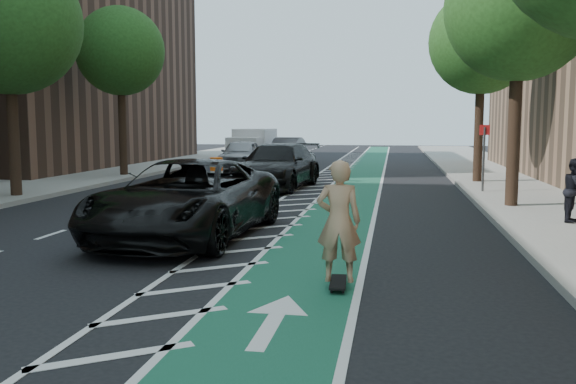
% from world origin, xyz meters
% --- Properties ---
extents(ground, '(120.00, 120.00, 0.00)m').
position_xyz_m(ground, '(0.00, 0.00, 0.00)').
color(ground, black).
rests_on(ground, ground).
extents(bike_lane, '(2.00, 90.00, 0.01)m').
position_xyz_m(bike_lane, '(3.00, 10.00, 0.01)').
color(bike_lane, '#175137').
rests_on(bike_lane, ground).
extents(buffer_strip, '(1.40, 90.00, 0.01)m').
position_xyz_m(buffer_strip, '(1.50, 10.00, 0.01)').
color(buffer_strip, silver).
rests_on(buffer_strip, ground).
extents(sidewalk_right, '(5.00, 90.00, 0.15)m').
position_xyz_m(sidewalk_right, '(9.50, 10.00, 0.07)').
color(sidewalk_right, gray).
rests_on(sidewalk_right, ground).
extents(sidewalk_left, '(5.00, 90.00, 0.15)m').
position_xyz_m(sidewalk_left, '(-9.50, 10.00, 0.07)').
color(sidewalk_left, gray).
rests_on(sidewalk_left, ground).
extents(curb_right, '(0.12, 90.00, 0.16)m').
position_xyz_m(curb_right, '(7.05, 10.00, 0.08)').
color(curb_right, gray).
rests_on(curb_right, ground).
extents(curb_left, '(0.12, 90.00, 0.16)m').
position_xyz_m(curb_left, '(-7.05, 10.00, 0.08)').
color(curb_left, gray).
rests_on(curb_left, ground).
extents(building_left_far, '(14.00, 22.00, 18.00)m').
position_xyz_m(building_left_far, '(-17.50, 24.00, 9.00)').
color(building_left_far, brown).
rests_on(building_left_far, ground).
extents(tree_r_c, '(4.20, 4.20, 7.90)m').
position_xyz_m(tree_r_c, '(7.90, 8.00, 5.77)').
color(tree_r_c, '#382619').
rests_on(tree_r_c, ground).
extents(tree_l_c, '(4.20, 4.20, 7.90)m').
position_xyz_m(tree_l_c, '(-7.90, 8.00, 5.77)').
color(tree_l_c, '#382619').
rests_on(tree_l_c, ground).
extents(tree_r_d, '(4.20, 4.20, 7.90)m').
position_xyz_m(tree_r_d, '(7.90, 16.00, 5.77)').
color(tree_r_d, '#382619').
rests_on(tree_r_d, ground).
extents(tree_l_d, '(4.20, 4.20, 7.90)m').
position_xyz_m(tree_l_d, '(-7.90, 16.00, 5.77)').
color(tree_l_d, '#382619').
rests_on(tree_l_d, ground).
extents(sign_post, '(0.35, 0.08, 2.47)m').
position_xyz_m(sign_post, '(7.60, 12.00, 1.35)').
color(sign_post, '#4C4C4C').
rests_on(sign_post, ground).
extents(skateboard, '(0.29, 0.88, 0.12)m').
position_xyz_m(skateboard, '(3.68, -0.99, 0.09)').
color(skateboard, black).
rests_on(skateboard, ground).
extents(skateboarder, '(0.71, 0.48, 1.88)m').
position_xyz_m(skateboarder, '(3.68, -0.99, 1.06)').
color(skateboarder, tan).
rests_on(skateboarder, skateboard).
extents(suv_near, '(3.25, 6.41, 1.74)m').
position_xyz_m(suv_near, '(0.00, 2.65, 0.87)').
color(suv_near, black).
rests_on(suv_near, ground).
extents(suv_far, '(3.05, 6.21, 1.74)m').
position_xyz_m(suv_far, '(0.00, 13.14, 0.87)').
color(suv_far, black).
rests_on(suv_far, ground).
extents(car_silver, '(2.12, 4.89, 1.64)m').
position_xyz_m(car_silver, '(-3.70, 22.05, 0.82)').
color(car_silver, '#9B9BA0').
rests_on(car_silver, ground).
extents(car_grey, '(2.07, 4.92, 1.58)m').
position_xyz_m(car_grey, '(-2.48, 29.52, 0.79)').
color(car_grey, '#5C5C61').
rests_on(car_grey, ground).
extents(pedestrian, '(0.82, 0.91, 1.55)m').
position_xyz_m(pedestrian, '(8.86, 5.44, 0.93)').
color(pedestrian, black).
rests_on(pedestrian, sidewalk_right).
extents(box_truck, '(2.53, 5.20, 2.12)m').
position_xyz_m(box_truck, '(-5.17, 31.00, 0.98)').
color(box_truck, silver).
rests_on(box_truck, ground).
extents(barrel_a, '(0.71, 0.71, 0.96)m').
position_xyz_m(barrel_a, '(-2.20, 7.85, 0.46)').
color(barrel_a, '#EB4E0C').
rests_on(barrel_a, ground).
extents(barrel_b, '(0.62, 0.62, 0.85)m').
position_xyz_m(barrel_b, '(-3.59, 14.00, 0.40)').
color(barrel_b, orange).
rests_on(barrel_b, ground).
extents(barrel_c, '(0.73, 0.73, 1.00)m').
position_xyz_m(barrel_c, '(-3.39, 16.27, 0.47)').
color(barrel_c, '#F65C0C').
rests_on(barrel_c, ground).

